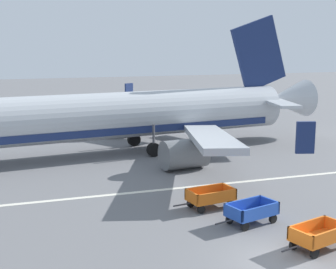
{
  "coord_description": "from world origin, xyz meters",
  "views": [
    {
      "loc": [
        -10.15,
        -16.25,
        8.89
      ],
      "look_at": [
        -0.04,
        14.12,
        2.8
      ],
      "focal_mm": 51.71,
      "sensor_mm": 36.0,
      "label": 1
    }
  ],
  "objects_px": {
    "airplane": "(126,116)",
    "baggage_cart_far_end": "(210,197)",
    "baggage_cart_fourth_in_row": "(251,212)",
    "baggage_cart_third_in_row": "(318,236)"
  },
  "relations": [
    {
      "from": "airplane",
      "to": "baggage_cart_fourth_in_row",
      "type": "bearing_deg",
      "value": -82.97
    },
    {
      "from": "baggage_cart_far_end",
      "to": "baggage_cart_fourth_in_row",
      "type": "bearing_deg",
      "value": -70.46
    },
    {
      "from": "airplane",
      "to": "baggage_cart_far_end",
      "type": "xyz_separation_m",
      "value": [
        1.15,
        -14.62,
        -2.45
      ]
    },
    {
      "from": "baggage_cart_third_in_row",
      "to": "baggage_cart_far_end",
      "type": "distance_m",
      "value": 6.85
    },
    {
      "from": "baggage_cart_fourth_in_row",
      "to": "baggage_cart_far_end",
      "type": "height_order",
      "value": "same"
    },
    {
      "from": "airplane",
      "to": "baggage_cart_far_end",
      "type": "bearing_deg",
      "value": -85.49
    },
    {
      "from": "airplane",
      "to": "baggage_cart_fourth_in_row",
      "type": "distance_m",
      "value": 17.74
    },
    {
      "from": "baggage_cart_fourth_in_row",
      "to": "airplane",
      "type": "bearing_deg",
      "value": 97.03
    },
    {
      "from": "baggage_cart_fourth_in_row",
      "to": "baggage_cart_far_end",
      "type": "relative_size",
      "value": 1.0
    },
    {
      "from": "baggage_cart_third_in_row",
      "to": "baggage_cart_far_end",
      "type": "relative_size",
      "value": 1.0
    }
  ]
}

